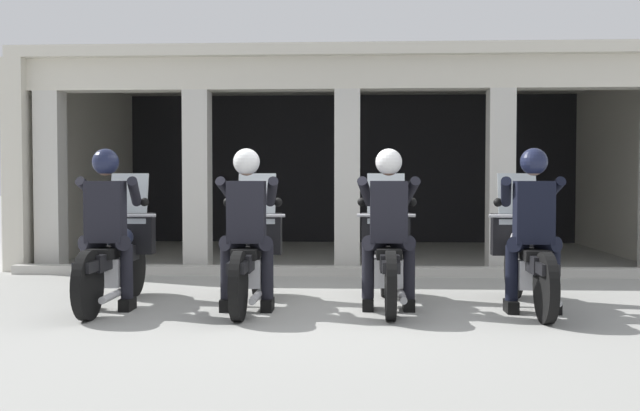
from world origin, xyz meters
name	(u,v)px	position (x,y,z in m)	size (l,w,h in m)	color
ground_plane	(330,271)	(0.00, 3.00, 0.00)	(80.00, 80.00, 0.00)	#999993
station_building	(350,138)	(0.24, 5.67, 1.99)	(9.49, 5.37, 3.11)	black
kerb_strip	(347,271)	(0.24, 2.49, 0.06)	(8.99, 0.24, 0.12)	#B7B5AD
motorcycle_far_left	(117,256)	(-2.07, 0.08, 0.50)	(0.62, 2.04, 1.35)	black
police_officer_far_left	(107,215)	(-2.07, -0.21, 0.94)	(0.63, 0.61, 1.58)	black
motorcycle_center_left	(251,257)	(-0.69, 0.11, 0.50)	(0.62, 2.04, 1.35)	black
police_officer_center_left	(247,215)	(-0.69, -0.18, 0.94)	(0.63, 0.61, 1.58)	black
motorcycle_center_right	(387,256)	(0.69, 0.21, 0.50)	(0.62, 2.04, 1.35)	black
police_officer_center_right	(389,215)	(0.69, -0.07, 0.94)	(0.63, 0.61, 1.58)	black
motorcycle_far_right	(526,258)	(2.07, 0.14, 0.50)	(0.62, 2.04, 1.35)	black
police_officer_far_right	(533,216)	(2.07, -0.14, 0.94)	(0.63, 0.61, 1.58)	black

